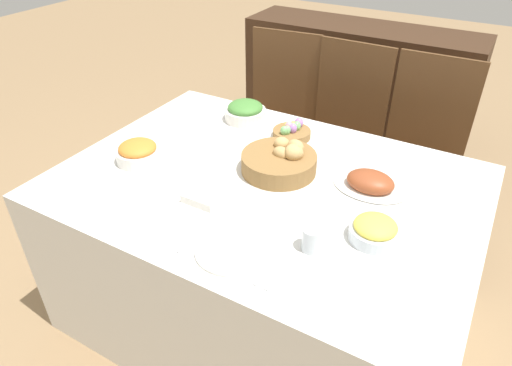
{
  "coord_description": "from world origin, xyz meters",
  "views": [
    {
      "loc": [
        0.7,
        -1.3,
        1.72
      ],
      "look_at": [
        0.0,
        -0.09,
        0.78
      ],
      "focal_mm": 32.0,
      "sensor_mm": 36.0,
      "label": 1
    }
  ],
  "objects_px": {
    "ham_platter": "(370,183)",
    "bread_basket": "(280,161)",
    "chair_far_right": "(419,150)",
    "green_salad_bowl": "(245,111)",
    "drinking_cup": "(312,239)",
    "pineapple_bowl": "(375,230)",
    "chair_far_center": "(341,131)",
    "butter_dish": "(202,199)",
    "fork": "(195,236)",
    "egg_basket": "(292,132)",
    "knife": "(270,266)",
    "carrot_bowl": "(138,152)",
    "chair_far_left": "(278,115)",
    "dinner_plate": "(231,250)",
    "spoon": "(279,270)",
    "sideboard": "(356,91)"
  },
  "relations": [
    {
      "from": "pineapple_bowl",
      "to": "spoon",
      "type": "xyz_separation_m",
      "value": [
        -0.2,
        -0.28,
        -0.03
      ]
    },
    {
      "from": "knife",
      "to": "butter_dish",
      "type": "height_order",
      "value": "butter_dish"
    },
    {
      "from": "ham_platter",
      "to": "knife",
      "type": "height_order",
      "value": "ham_platter"
    },
    {
      "from": "egg_basket",
      "to": "carrot_bowl",
      "type": "relative_size",
      "value": 0.94
    },
    {
      "from": "chair_far_center",
      "to": "green_salad_bowl",
      "type": "distance_m",
      "value": 0.67
    },
    {
      "from": "drinking_cup",
      "to": "egg_basket",
      "type": "bearing_deg",
      "value": 121.02
    },
    {
      "from": "ham_platter",
      "to": "drinking_cup",
      "type": "bearing_deg",
      "value": -97.12
    },
    {
      "from": "chair_far_left",
      "to": "spoon",
      "type": "xyz_separation_m",
      "value": [
        0.7,
        -1.35,
        0.22
      ]
    },
    {
      "from": "dinner_plate",
      "to": "drinking_cup",
      "type": "relative_size",
      "value": 2.79
    },
    {
      "from": "chair_far_right",
      "to": "carrot_bowl",
      "type": "bearing_deg",
      "value": -130.88
    },
    {
      "from": "ham_platter",
      "to": "knife",
      "type": "bearing_deg",
      "value": -102.87
    },
    {
      "from": "drinking_cup",
      "to": "butter_dish",
      "type": "xyz_separation_m",
      "value": [
        -0.45,
        0.03,
        -0.03
      ]
    },
    {
      "from": "butter_dish",
      "to": "fork",
      "type": "bearing_deg",
      "value": -61.19
    },
    {
      "from": "bread_basket",
      "to": "pineapple_bowl",
      "type": "xyz_separation_m",
      "value": [
        0.45,
        -0.22,
        -0.01
      ]
    },
    {
      "from": "drinking_cup",
      "to": "chair_far_left",
      "type": "bearing_deg",
      "value": 121.61
    },
    {
      "from": "spoon",
      "to": "drinking_cup",
      "type": "height_order",
      "value": "drinking_cup"
    },
    {
      "from": "chair_far_right",
      "to": "sideboard",
      "type": "height_order",
      "value": "chair_far_right"
    },
    {
      "from": "chair_far_right",
      "to": "butter_dish",
      "type": "distance_m",
      "value": 1.33
    },
    {
      "from": "chair_far_center",
      "to": "butter_dish",
      "type": "height_order",
      "value": "chair_far_center"
    },
    {
      "from": "carrot_bowl",
      "to": "drinking_cup",
      "type": "distance_m",
      "value": 0.85
    },
    {
      "from": "chair_far_right",
      "to": "knife",
      "type": "bearing_deg",
      "value": -97.11
    },
    {
      "from": "ham_platter",
      "to": "bread_basket",
      "type": "bearing_deg",
      "value": -170.99
    },
    {
      "from": "chair_far_center",
      "to": "butter_dish",
      "type": "bearing_deg",
      "value": -93.17
    },
    {
      "from": "chair_far_left",
      "to": "knife",
      "type": "bearing_deg",
      "value": -69.51
    },
    {
      "from": "ham_platter",
      "to": "knife",
      "type": "xyz_separation_m",
      "value": [
        -0.13,
        -0.55,
        -0.02
      ]
    },
    {
      "from": "chair_far_right",
      "to": "green_salad_bowl",
      "type": "height_order",
      "value": "chair_far_right"
    },
    {
      "from": "chair_far_right",
      "to": "chair_far_left",
      "type": "bearing_deg",
      "value": -179.95
    },
    {
      "from": "pineapple_bowl",
      "to": "dinner_plate",
      "type": "height_order",
      "value": "pineapple_bowl"
    },
    {
      "from": "green_salad_bowl",
      "to": "pineapple_bowl",
      "type": "height_order",
      "value": "green_salad_bowl"
    },
    {
      "from": "egg_basket",
      "to": "butter_dish",
      "type": "xyz_separation_m",
      "value": [
        -0.06,
        -0.61,
        -0.01
      ]
    },
    {
      "from": "chair_far_right",
      "to": "green_salad_bowl",
      "type": "relative_size",
      "value": 5.04
    },
    {
      "from": "egg_basket",
      "to": "pineapple_bowl",
      "type": "xyz_separation_m",
      "value": [
        0.54,
        -0.49,
        0.01
      ]
    },
    {
      "from": "pineapple_bowl",
      "to": "butter_dish",
      "type": "height_order",
      "value": "pineapple_bowl"
    },
    {
      "from": "chair_far_left",
      "to": "carrot_bowl",
      "type": "height_order",
      "value": "chair_far_left"
    },
    {
      "from": "egg_basket",
      "to": "drinking_cup",
      "type": "bearing_deg",
      "value": -58.98
    },
    {
      "from": "sideboard",
      "to": "ham_platter",
      "type": "distance_m",
      "value": 1.69
    },
    {
      "from": "green_salad_bowl",
      "to": "butter_dish",
      "type": "bearing_deg",
      "value": -72.38
    },
    {
      "from": "egg_basket",
      "to": "pineapple_bowl",
      "type": "height_order",
      "value": "same"
    },
    {
      "from": "chair_far_right",
      "to": "fork",
      "type": "relative_size",
      "value": 5.5
    },
    {
      "from": "chair_far_left",
      "to": "fork",
      "type": "distance_m",
      "value": 1.43
    },
    {
      "from": "chair_far_center",
      "to": "sideboard",
      "type": "distance_m",
      "value": 0.78
    },
    {
      "from": "knife",
      "to": "spoon",
      "type": "relative_size",
      "value": 1.0
    },
    {
      "from": "egg_basket",
      "to": "butter_dish",
      "type": "bearing_deg",
      "value": -95.92
    },
    {
      "from": "pineapple_bowl",
      "to": "drinking_cup",
      "type": "relative_size",
      "value": 2.0
    },
    {
      "from": "chair_far_right",
      "to": "carrot_bowl",
      "type": "relative_size",
      "value": 5.48
    },
    {
      "from": "bread_basket",
      "to": "drinking_cup",
      "type": "height_order",
      "value": "bread_basket"
    },
    {
      "from": "knife",
      "to": "chair_far_center",
      "type": "bearing_deg",
      "value": 103.63
    },
    {
      "from": "carrot_bowl",
      "to": "chair_far_left",
      "type": "bearing_deg",
      "value": 85.18
    },
    {
      "from": "bread_basket",
      "to": "spoon",
      "type": "relative_size",
      "value": 1.66
    },
    {
      "from": "pineapple_bowl",
      "to": "chair_far_right",
      "type": "bearing_deg",
      "value": 93.21
    }
  ]
}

